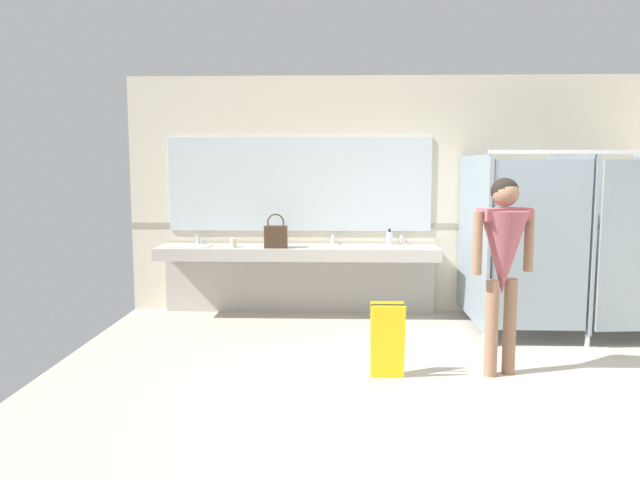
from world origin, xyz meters
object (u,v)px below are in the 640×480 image
handbag (276,236)px  person_standing (503,251)px  paper_cup (233,243)px  soap_dispenser (389,238)px  wet_floor_sign (387,340)px

handbag → person_standing: bearing=-41.0°
paper_cup → soap_dispenser: bearing=9.3°
person_standing → paper_cup: size_ratio=15.88×
person_standing → wet_floor_sign: (-0.96, -0.11, -0.73)m
paper_cup → person_standing: bearing=-35.6°
handbag → paper_cup: size_ratio=3.70×
handbag → wet_floor_sign: bearing=-59.6°
wet_floor_sign → handbag: bearing=120.4°
person_standing → handbag: size_ratio=4.29×
soap_dispenser → paper_cup: soap_dispenser is taller
paper_cup → wet_floor_sign: bearing=-50.3°
soap_dispenser → wet_floor_sign: size_ratio=0.30×
soap_dispenser → paper_cup: bearing=-170.7°
person_standing → paper_cup: bearing=144.4°
wet_floor_sign → person_standing: bearing=6.4°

